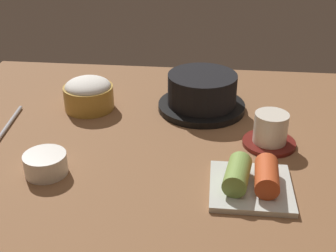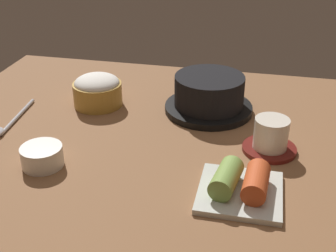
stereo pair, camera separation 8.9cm
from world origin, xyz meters
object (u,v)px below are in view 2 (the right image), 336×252
at_px(kimchi_plate, 241,185).
at_px(rice_bowl, 97,90).
at_px(tea_cup_with_saucer, 271,137).
at_px(stone_pot, 209,95).
at_px(side_bowl_near, 42,156).
at_px(spoon, 2,127).

bearing_deg(kimchi_plate, rice_bowl, 141.38).
xyz_separation_m(rice_bowl, tea_cup_with_saucer, (0.39, -0.12, -0.01)).
height_order(stone_pot, kimchi_plate, stone_pot).
distance_m(stone_pot, side_bowl_near, 0.39).
height_order(stone_pot, side_bowl_near, stone_pot).
xyz_separation_m(side_bowl_near, spoon, (-0.14, 0.11, -0.01)).
bearing_deg(spoon, tea_cup_with_saucer, 3.64).
distance_m(side_bowl_near, spoon, 0.18).
xyz_separation_m(rice_bowl, kimchi_plate, (0.35, -0.28, -0.02)).
distance_m(rice_bowl, spoon, 0.22).
distance_m(tea_cup_with_saucer, side_bowl_near, 0.42).
height_order(rice_bowl, kimchi_plate, rice_bowl).
bearing_deg(stone_pot, side_bowl_near, -132.37).
height_order(side_bowl_near, spoon, side_bowl_near).
xyz_separation_m(kimchi_plate, spoon, (-0.50, 0.12, -0.01)).
distance_m(rice_bowl, kimchi_plate, 0.44).
relative_size(kimchi_plate, side_bowl_near, 1.81).
distance_m(stone_pot, kimchi_plate, 0.31).
height_order(stone_pot, spoon, stone_pot).
distance_m(kimchi_plate, spoon, 0.51).
bearing_deg(side_bowl_near, spoon, 143.54).
xyz_separation_m(kimchi_plate, side_bowl_near, (-0.35, 0.01, 0.00)).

